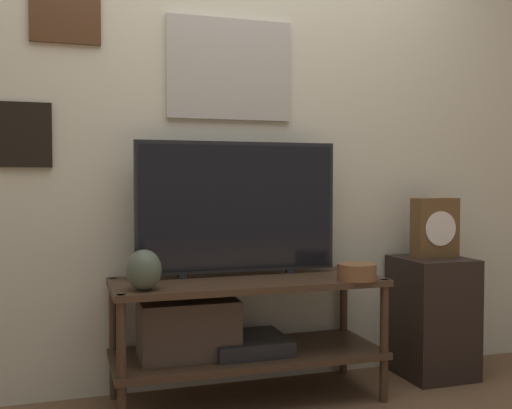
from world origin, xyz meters
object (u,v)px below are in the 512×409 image
vase_urn_stoneware (144,270)px  mantel_clock (435,228)px  vase_wide_bowl (357,272)px  television (238,207)px

vase_urn_stoneware → mantel_clock: (1.57, 0.21, 0.12)m
vase_urn_stoneware → mantel_clock: bearing=7.6°
vase_urn_stoneware → vase_wide_bowl: bearing=-2.0°
vase_urn_stoneware → mantel_clock: mantel_clock is taller
mantel_clock → vase_wide_bowl: bearing=-157.6°
vase_wide_bowl → mantel_clock: size_ratio=0.57×
vase_urn_stoneware → mantel_clock: size_ratio=0.54×
television → mantel_clock: (1.08, -0.05, -0.12)m
vase_wide_bowl → vase_urn_stoneware: vase_urn_stoneware is taller
television → vase_urn_stoneware: (-0.49, -0.25, -0.25)m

